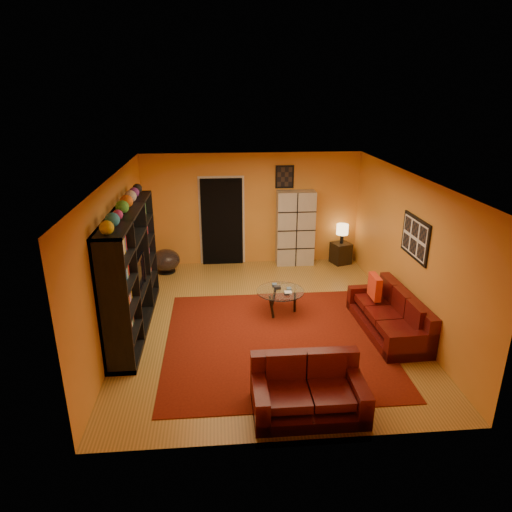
{
  "coord_description": "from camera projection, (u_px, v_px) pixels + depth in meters",
  "views": [
    {
      "loc": [
        -0.79,
        -7.28,
        3.94
      ],
      "look_at": [
        -0.15,
        0.1,
        1.21
      ],
      "focal_mm": 32.0,
      "sensor_mm": 36.0,
      "label": 1
    }
  ],
  "objects": [
    {
      "name": "wall_art_back",
      "position": [
        285.0,
        177.0,
        10.37
      ],
      "size": [
        0.42,
        0.03,
        0.52
      ],
      "primitive_type": "cube",
      "color": "black",
      "rests_on": "wall_back"
    },
    {
      "name": "wall_left",
      "position": [
        116.0,
        257.0,
        7.58
      ],
      "size": [
        0.0,
        6.0,
        6.0
      ],
      "primitive_type": "plane",
      "rotation": [
        1.57,
        0.0,
        1.57
      ],
      "color": "orange",
      "rests_on": "floor"
    },
    {
      "name": "throw_pillow",
      "position": [
        375.0,
        287.0,
        8.09
      ],
      "size": [
        0.12,
        0.42,
        0.42
      ],
      "primitive_type": "cube",
      "color": "#F33A1B",
      "rests_on": "sofa"
    },
    {
      "name": "table_lamp",
      "position": [
        342.0,
        230.0,
        10.67
      ],
      "size": [
        0.28,
        0.28,
        0.46
      ],
      "color": "black",
      "rests_on": "side_table"
    },
    {
      "name": "doorway",
      "position": [
        222.0,
        222.0,
        10.59
      ],
      "size": [
        0.95,
        0.1,
        2.04
      ],
      "primitive_type": "cube",
      "color": "black",
      "rests_on": "floor"
    },
    {
      "name": "tv",
      "position": [
        134.0,
        276.0,
        7.62
      ],
      "size": [
        0.95,
        0.13,
        0.55
      ],
      "primitive_type": "imported",
      "rotation": [
        0.0,
        0.0,
        1.57
      ],
      "color": "black",
      "rests_on": "entertainment_unit"
    },
    {
      "name": "wall_art_right",
      "position": [
        415.0,
        238.0,
        7.6
      ],
      "size": [
        0.03,
        1.0,
        0.7
      ],
      "primitive_type": "cube",
      "color": "black",
      "rests_on": "wall_right"
    },
    {
      "name": "floor",
      "position": [
        265.0,
        321.0,
        8.23
      ],
      "size": [
        6.0,
        6.0,
        0.0
      ],
      "primitive_type": "plane",
      "color": "olive",
      "rests_on": "ground"
    },
    {
      "name": "bowl_chair",
      "position": [
        166.0,
        260.0,
        10.31
      ],
      "size": [
        0.65,
        0.65,
        0.53
      ],
      "color": "black",
      "rests_on": "floor"
    },
    {
      "name": "rug",
      "position": [
        275.0,
        340.0,
        7.58
      ],
      "size": [
        3.6,
        3.6,
        0.01
      ],
      "primitive_type": "cube",
      "color": "#58130A",
      "rests_on": "floor"
    },
    {
      "name": "side_table",
      "position": [
        341.0,
        253.0,
        10.87
      ],
      "size": [
        0.51,
        0.51,
        0.5
      ],
      "primitive_type": "cube",
      "rotation": [
        0.0,
        0.0,
        0.34
      ],
      "color": "black",
      "rests_on": "floor"
    },
    {
      "name": "wall_back",
      "position": [
        252.0,
        209.0,
        10.58
      ],
      "size": [
        6.0,
        0.0,
        6.0
      ],
      "primitive_type": "plane",
      "rotation": [
        1.57,
        0.0,
        0.0
      ],
      "color": "orange",
      "rests_on": "floor"
    },
    {
      "name": "entertainment_unit",
      "position": [
        131.0,
        271.0,
        7.68
      ],
      "size": [
        0.45,
        3.0,
        2.1
      ],
      "primitive_type": "cube",
      "color": "black",
      "rests_on": "floor"
    },
    {
      "name": "coffee_table",
      "position": [
        280.0,
        293.0,
        8.39
      ],
      "size": [
        0.88,
        0.88,
        0.44
      ],
      "rotation": [
        0.0,
        0.0,
        -0.22
      ],
      "color": "silver",
      "rests_on": "floor"
    },
    {
      "name": "wall_front",
      "position": [
        294.0,
        346.0,
        4.97
      ],
      "size": [
        6.0,
        0.0,
        6.0
      ],
      "primitive_type": "plane",
      "rotation": [
        -1.57,
        0.0,
        0.0
      ],
      "color": "orange",
      "rests_on": "floor"
    },
    {
      "name": "loveseat",
      "position": [
        308.0,
        389.0,
        5.89
      ],
      "size": [
        1.44,
        0.86,
        0.85
      ],
      "rotation": [
        0.0,
        0.0,
        1.57
      ],
      "color": "#430909",
      "rests_on": "rug"
    },
    {
      "name": "ceiling",
      "position": [
        266.0,
        177.0,
        7.33
      ],
      "size": [
        6.0,
        6.0,
        0.0
      ],
      "primitive_type": "plane",
      "rotation": [
        3.14,
        0.0,
        0.0
      ],
      "color": "white",
      "rests_on": "wall_back"
    },
    {
      "name": "sofa",
      "position": [
        392.0,
        316.0,
        7.79
      ],
      "size": [
        0.89,
        1.98,
        0.85
      ],
      "rotation": [
        0.0,
        0.0,
        0.05
      ],
      "color": "#430909",
      "rests_on": "rug"
    },
    {
      "name": "wall_right",
      "position": [
        407.0,
        249.0,
        7.98
      ],
      "size": [
        0.0,
        6.0,
        6.0
      ],
      "primitive_type": "plane",
      "rotation": [
        1.57,
        0.0,
        -1.57
      ],
      "color": "orange",
      "rests_on": "floor"
    },
    {
      "name": "storage_cabinet",
      "position": [
        295.0,
        228.0,
        10.62
      ],
      "size": [
        0.88,
        0.4,
        1.75
      ],
      "primitive_type": "cube",
      "rotation": [
        0.0,
        0.0,
        -0.01
      ],
      "color": "#B9B6AB",
      "rests_on": "floor"
    }
  ]
}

